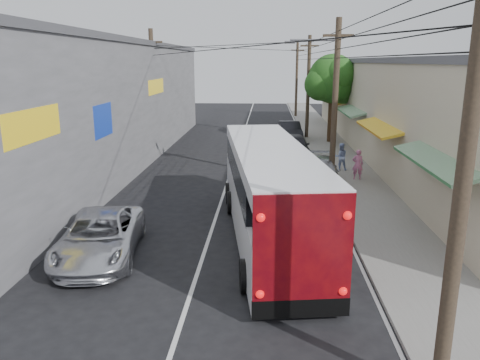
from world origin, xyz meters
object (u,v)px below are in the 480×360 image
Objects in this scene: parked_car_far at (290,131)px; pedestrian_near at (358,164)px; pedestrian_far at (341,157)px; jeepney at (100,236)px; parked_car_mid at (295,146)px; coach_bus at (269,191)px; parked_suv at (319,173)px.

parked_car_far is 2.87× the size of pedestrian_near.
pedestrian_near is 2.11m from pedestrian_far.
pedestrian_near is (9.92, 10.25, 0.20)m from jeepney.
parked_car_mid is (7.03, 16.38, 0.05)m from jeepney.
jeepney is 14.27m from pedestrian_near.
pedestrian_far is at bearing -64.43° from parked_car_mid.
jeepney is 17.82m from parked_car_mid.
parked_suv is at bearing 62.62° from coach_bus.
pedestrian_far is (2.33, -4.10, 0.14)m from parked_car_mid.
pedestrian_far is (1.56, 3.27, 0.17)m from parked_suv.
jeepney is 11.92m from parked_suv.
parked_car_far is (7.03, 23.01, 0.04)m from jeepney.
coach_bus is 21.04m from parked_car_far.
parked_car_far reaches higher than jeepney.
parked_car_far is (0.00, 6.64, -0.01)m from parked_car_mid.
coach_bus is 5.78m from jeepney.
parked_car_far is 10.98m from pedestrian_far.
pedestrian_near is (2.89, -6.13, 0.15)m from parked_car_mid.
jeepney is 1.02× the size of parked_suv.
pedestrian_near reaches higher than parked_car_far.
pedestrian_near is (2.89, -12.76, 0.16)m from parked_car_far.
parked_suv is (7.80, 9.01, 0.02)m from jeepney.
coach_bus is 7.45m from parked_suv.
pedestrian_near is (4.61, 8.19, -0.79)m from coach_bus.
parked_car_mid reaches higher than parked_suv.
parked_car_mid is at bearing -94.38° from parked_car_far.
parked_car_mid reaches higher than parked_car_far.
coach_bus is 7.56× the size of pedestrian_far.
pedestrian_near is at bearing 101.20° from pedestrian_far.
parked_car_far reaches higher than parked_suv.
jeepney is at bearing -117.34° from parked_car_mid.
coach_bus is at bearing 64.19° from pedestrian_far.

